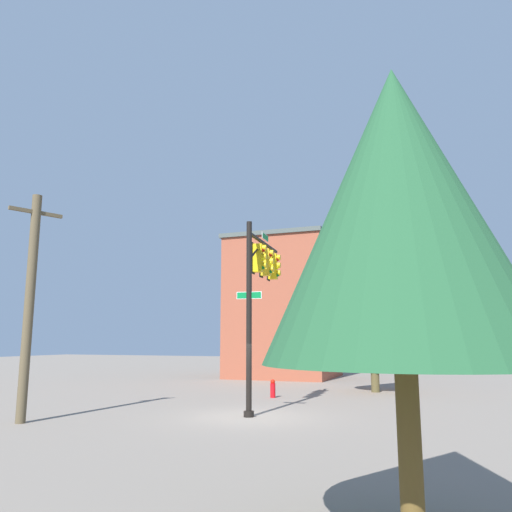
# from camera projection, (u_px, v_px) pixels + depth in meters

# --- Properties ---
(ground_plane) EXTENTS (120.00, 120.00, 0.00)m
(ground_plane) POSITION_uv_depth(u_px,v_px,m) (249.00, 417.00, 17.24)
(ground_plane) COLOR gray
(signal_pole_assembly) EXTENTS (4.30, 0.97, 6.96)m
(signal_pole_assembly) POSITION_uv_depth(u_px,v_px,m) (261.00, 277.00, 19.60)
(signal_pole_assembly) COLOR black
(signal_pole_assembly) RESTS_ON ground_plane
(utility_pole) EXTENTS (1.69, 0.86, 7.56)m
(utility_pole) POSITION_uv_depth(u_px,v_px,m) (29.00, 302.00, 16.57)
(utility_pole) COLOR brown
(utility_pole) RESTS_ON ground_plane
(fire_hydrant) EXTENTS (0.33, 0.24, 0.83)m
(fire_hydrant) POSITION_uv_depth(u_px,v_px,m) (273.00, 389.00, 23.06)
(fire_hydrant) COLOR red
(fire_hydrant) RESTS_ON ground_plane
(tree_near) EXTENTS (3.68, 3.68, 6.41)m
(tree_near) POSITION_uv_depth(u_px,v_px,m) (398.00, 210.00, 6.69)
(tree_near) COLOR brown
(tree_near) RESTS_ON ground_plane
(tree_mid) EXTENTS (3.36, 3.36, 6.09)m
(tree_mid) POSITION_uv_depth(u_px,v_px,m) (372.00, 310.00, 26.18)
(tree_mid) COLOR brown
(tree_mid) RESTS_ON ground_plane
(brick_building) EXTENTS (7.29, 7.38, 10.10)m
(brick_building) POSITION_uv_depth(u_px,v_px,m) (284.00, 307.00, 36.65)
(brick_building) COLOR #974A34
(brick_building) RESTS_ON ground_plane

